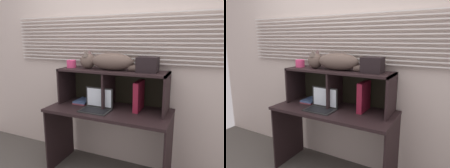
{
  "view_description": "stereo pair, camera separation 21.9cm",
  "coord_description": "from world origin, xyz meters",
  "views": [
    {
      "loc": [
        0.88,
        -1.72,
        1.51
      ],
      "look_at": [
        0.0,
        0.32,
        1.03
      ],
      "focal_mm": 33.75,
      "sensor_mm": 36.0,
      "label": 1
    },
    {
      "loc": [
        1.08,
        -1.62,
        1.51
      ],
      "look_at": [
        0.0,
        0.32,
        1.03
      ],
      "focal_mm": 33.75,
      "sensor_mm": 36.0,
      "label": 2
    }
  ],
  "objects": [
    {
      "name": "back_panel_with_blinds",
      "position": [
        0.0,
        0.55,
        1.26
      ],
      "size": [
        4.4,
        0.08,
        2.5
      ],
      "color": "beige",
      "rests_on": "ground"
    },
    {
      "name": "desk",
      "position": [
        0.0,
        0.22,
        0.61
      ],
      "size": [
        1.31,
        0.58,
        0.77
      ],
      "color": "black",
      "rests_on": "ground"
    },
    {
      "name": "hutch_shelf_unit",
      "position": [
        -0.0,
        0.35,
        1.06
      ],
      "size": [
        1.19,
        0.36,
        0.41
      ],
      "color": "black",
      "rests_on": "desk"
    },
    {
      "name": "cat",
      "position": [
        -0.06,
        0.32,
        1.27
      ],
      "size": [
        0.84,
        0.19,
        0.21
      ],
      "color": "brown",
      "rests_on": "hutch_shelf_unit"
    },
    {
      "name": "laptop",
      "position": [
        -0.1,
        0.15,
        0.82
      ],
      "size": [
        0.31,
        0.21,
        0.23
      ],
      "color": "black",
      "rests_on": "desk"
    },
    {
      "name": "binder_upright",
      "position": [
        0.3,
        0.32,
        0.93
      ],
      "size": [
        0.05,
        0.25,
        0.31
      ],
      "primitive_type": "cube",
      "color": "maroon",
      "rests_on": "desk"
    },
    {
      "name": "book_stack",
      "position": [
        -0.37,
        0.32,
        0.79
      ],
      "size": [
        0.16,
        0.22,
        0.03
      ],
      "color": "brown",
      "rests_on": "desk"
    },
    {
      "name": "small_basket",
      "position": [
        -0.51,
        0.32,
        1.22
      ],
      "size": [
        0.11,
        0.11,
        0.09
      ],
      "primitive_type": "cylinder",
      "color": "#DB3B70",
      "rests_on": "hutch_shelf_unit"
    },
    {
      "name": "storage_box",
      "position": [
        0.38,
        0.32,
        1.25
      ],
      "size": [
        0.2,
        0.17,
        0.15
      ],
      "primitive_type": "cube",
      "color": "black",
      "rests_on": "hutch_shelf_unit"
    }
  ]
}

